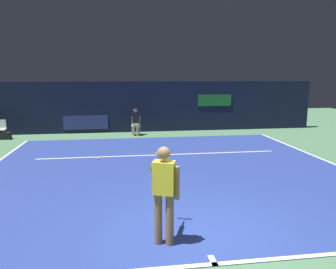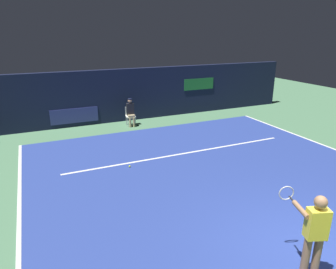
% 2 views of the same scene
% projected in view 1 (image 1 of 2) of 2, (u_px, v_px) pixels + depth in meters
% --- Properties ---
extents(ground_plane, '(34.82, 34.82, 0.00)m').
position_uv_depth(ground_plane, '(167.00, 169.00, 10.16)').
color(ground_plane, '#4C7A56').
extents(court_surface, '(11.16, 10.63, 0.01)m').
position_uv_depth(court_surface, '(167.00, 169.00, 10.16)').
color(court_surface, navy).
rests_on(court_surface, ground).
extents(line_baseline, '(11.16, 0.10, 0.01)m').
position_uv_depth(line_baseline, '(215.00, 264.00, 5.03)').
color(line_baseline, white).
rests_on(line_baseline, court_surface).
extents(line_sideline_left, '(0.10, 10.63, 0.01)m').
position_uv_depth(line_sideline_left, '(330.00, 162.00, 10.95)').
color(line_sideline_left, white).
rests_on(line_sideline_left, court_surface).
extents(line_service, '(8.71, 0.10, 0.01)m').
position_uv_depth(line_service, '(160.00, 155.00, 11.97)').
color(line_service, white).
rests_on(line_service, court_surface).
extents(line_centre_mark, '(0.10, 0.30, 0.01)m').
position_uv_depth(line_centre_mark, '(213.00, 260.00, 5.13)').
color(line_centre_mark, white).
rests_on(line_centre_mark, court_surface).
extents(back_wall, '(17.85, 0.33, 2.60)m').
position_uv_depth(back_wall, '(147.00, 107.00, 16.95)').
color(back_wall, '#141933').
rests_on(back_wall, ground).
extents(tennis_player, '(0.50, 1.05, 1.73)m').
position_uv_depth(tennis_player, '(164.00, 189.00, 5.51)').
color(tennis_player, '#8C6647').
rests_on(tennis_player, ground).
extents(line_judge_on_chair, '(0.47, 0.55, 1.32)m').
position_uv_depth(line_judge_on_chair, '(136.00, 121.00, 15.94)').
color(line_judge_on_chair, white).
rests_on(line_judge_on_chair, ground).
extents(courtside_chair_near, '(0.46, 0.43, 0.88)m').
position_uv_depth(courtside_chair_near, '(1.00, 128.00, 15.03)').
color(courtside_chair_near, white).
rests_on(courtside_chair_near, ground).
extents(tennis_ball, '(0.07, 0.07, 0.07)m').
position_uv_depth(tennis_ball, '(98.00, 159.00, 11.32)').
color(tennis_ball, '#CCE033').
rests_on(tennis_ball, court_surface).
extents(equipment_bag, '(0.85, 0.34, 0.32)m').
position_uv_depth(equipment_bag, '(1.00, 136.00, 14.95)').
color(equipment_bag, black).
rests_on(equipment_bag, ground).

